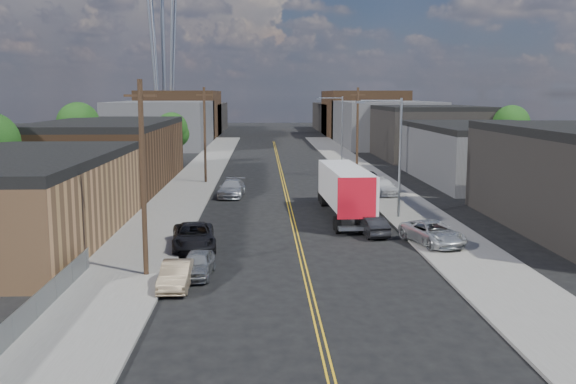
{
  "coord_description": "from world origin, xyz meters",
  "views": [
    {
      "loc": [
        -2.21,
        -22.07,
        9.26
      ],
      "look_at": [
        -0.45,
        22.19,
        2.5
      ],
      "focal_mm": 40.0,
      "sensor_mm": 36.0,
      "label": 1
    }
  ],
  "objects": [
    {
      "name": "tree_left_mid",
      "position": [
        -23.94,
        55.0,
        5.48
      ],
      "size": [
        5.1,
        5.04,
        8.37
      ],
      "color": "black",
      "rests_on": "ground"
    },
    {
      "name": "sidewalk_left",
      "position": [
        -9.5,
        45.0,
        0.07
      ],
      "size": [
        5.0,
        140.0,
        0.15
      ],
      "primitive_type": "cube",
      "color": "slate",
      "rests_on": "ground"
    },
    {
      "name": "chainlink_fence",
      "position": [
        -11.5,
        3.5,
        0.66
      ],
      "size": [
        0.05,
        16.0,
        1.22
      ],
      "color": "slate",
      "rests_on": "ground"
    },
    {
      "name": "semi_truck",
      "position": [
        3.94,
        26.39,
        2.22
      ],
      "size": [
        2.99,
        14.98,
        3.9
      ],
      "rotation": [
        0.0,
        0.0,
        0.04
      ],
      "color": "silver",
      "rests_on": "ground"
    },
    {
      "name": "streetlight_far",
      "position": [
        7.6,
        60.0,
        5.33
      ],
      "size": [
        3.39,
        0.25,
        9.0
      ],
      "color": "gray",
      "rests_on": "ground"
    },
    {
      "name": "skyline_left_b",
      "position": [
        -20.0,
        120.0,
        5.0
      ],
      "size": [
        16.0,
        26.0,
        10.0
      ],
      "primitive_type": "cube",
      "color": "#452D1B",
      "rests_on": "ground"
    },
    {
      "name": "utility_pole_left_near",
      "position": [
        -8.2,
        10.0,
        5.14
      ],
      "size": [
        1.6,
        0.26,
        10.0
      ],
      "color": "black",
      "rests_on": "ground"
    },
    {
      "name": "car_left_d",
      "position": [
        -5.03,
        35.89,
        0.77
      ],
      "size": [
        2.59,
        5.48,
        1.55
      ],
      "primitive_type": "imported",
      "rotation": [
        0.0,
        0.0,
        -0.08
      ],
      "color": "#A9ACAE",
      "rests_on": "ground"
    },
    {
      "name": "car_right_oncoming",
      "position": [
        5.0,
        19.23,
        0.65
      ],
      "size": [
        1.87,
        4.07,
        1.29
      ],
      "primitive_type": "imported",
      "rotation": [
        0.0,
        0.0,
        3.27
      ],
      "color": "black",
      "rests_on": "ground"
    },
    {
      "name": "car_right_lot_a",
      "position": [
        8.2,
        16.0,
        0.85
      ],
      "size": [
        3.68,
        5.51,
        1.4
      ],
      "primitive_type": "imported",
      "rotation": [
        0.0,
        0.0,
        0.29
      ],
      "color": "#B8BCBE",
      "rests_on": "sidewalk_right"
    },
    {
      "name": "utility_pole_left_far",
      "position": [
        -8.2,
        45.0,
        5.14
      ],
      "size": [
        1.6,
        0.26,
        10.0
      ],
      "color": "black",
      "rests_on": "ground"
    },
    {
      "name": "industrial_right_c",
      "position": [
        22.0,
        72.0,
        3.8
      ],
      "size": [
        14.0,
        22.0,
        7.6
      ],
      "color": "black",
      "rests_on": "ground"
    },
    {
      "name": "skyline_right_b",
      "position": [
        20.0,
        120.0,
        5.0
      ],
      "size": [
        16.0,
        26.0,
        10.0
      ],
      "primitive_type": "cube",
      "color": "#452D1B",
      "rests_on": "ground"
    },
    {
      "name": "sidewalk_right",
      "position": [
        9.5,
        45.0,
        0.07
      ],
      "size": [
        5.0,
        140.0,
        0.15
      ],
      "primitive_type": "cube",
      "color": "slate",
      "rests_on": "ground"
    },
    {
      "name": "car_left_b",
      "position": [
        -6.4,
        8.0,
        0.64
      ],
      "size": [
        1.41,
        3.93,
        1.29
      ],
      "primitive_type": "imported",
      "rotation": [
        0.0,
        0.0,
        -0.01
      ],
      "color": "#867257",
      "rests_on": "ground"
    },
    {
      "name": "industrial_right_b",
      "position": [
        22.0,
        46.0,
        3.05
      ],
      "size": [
        14.0,
        24.0,
        6.1
      ],
      "color": "#3A3A3C",
      "rests_on": "ground"
    },
    {
      "name": "tree_right_far",
      "position": [
        30.06,
        60.0,
        5.18
      ],
      "size": [
        4.85,
        4.76,
        7.91
      ],
      "color": "black",
      "rests_on": "ground"
    },
    {
      "name": "car_right_lot_b",
      "position": [
        8.85,
        35.87,
        0.84
      ],
      "size": [
        2.55,
        4.96,
        1.38
      ],
      "primitive_type": "imported",
      "rotation": [
        0.0,
        0.0,
        0.13
      ],
      "color": "silver",
      "rests_on": "sidewalk_right"
    },
    {
      "name": "car_left_a",
      "position": [
        -5.58,
        10.0,
        0.66
      ],
      "size": [
        1.78,
        3.94,
        1.31
      ],
      "primitive_type": "imported",
      "rotation": [
        0.0,
        0.0,
        -0.06
      ],
      "color": "gray",
      "rests_on": "ground"
    },
    {
      "name": "streetlight_near",
      "position": [
        7.6,
        25.0,
        5.33
      ],
      "size": [
        3.39,
        0.25,
        9.0
      ],
      "color": "gray",
      "rests_on": "ground"
    },
    {
      "name": "skyline_right_a",
      "position": [
        20.0,
        95.0,
        4.0
      ],
      "size": [
        16.0,
        30.0,
        8.0
      ],
      "primitive_type": "cube",
      "color": "#3A3A3C",
      "rests_on": "ground"
    },
    {
      "name": "skyline_left_a",
      "position": [
        -20.0,
        95.0,
        4.0
      ],
      "size": [
        16.0,
        30.0,
        8.0
      ],
      "primitive_type": "cube",
      "color": "#3A3A3C",
      "rests_on": "ground"
    },
    {
      "name": "warehouse_brown",
      "position": [
        -18.0,
        44.0,
        3.3
      ],
      "size": [
        12.0,
        26.0,
        6.6
      ],
      "color": "#452D1B",
      "rests_on": "ground"
    },
    {
      "name": "ground",
      "position": [
        0.0,
        60.0,
        0.0
      ],
      "size": [
        260.0,
        260.0,
        0.0
      ],
      "primitive_type": "plane",
      "color": "black",
      "rests_on": "ground"
    },
    {
      "name": "car_left_c",
      "position": [
        -6.4,
        16.0,
        0.76
      ],
      "size": [
        3.16,
        5.74,
        1.52
      ],
      "primitive_type": "imported",
      "rotation": [
        0.0,
        0.0,
        0.12
      ],
      "color": "black",
      "rests_on": "ground"
    },
    {
      "name": "centerline",
      "position": [
        0.0,
        45.0,
        0.01
      ],
      "size": [
        0.32,
        120.0,
        0.01
      ],
      "primitive_type": "cube",
      "color": "gold",
      "rests_on": "ground"
    },
    {
      "name": "skyline_left_c",
      "position": [
        -20.0,
        140.0,
        3.5
      ],
      "size": [
        16.0,
        40.0,
        7.0
      ],
      "primitive_type": "cube",
      "color": "black",
      "rests_on": "ground"
    },
    {
      "name": "warehouse_tan",
      "position": [
        -18.0,
        18.0,
        2.8
      ],
      "size": [
        12.0,
        22.0,
        5.6
      ],
      "color": "#8E6441",
      "rests_on": "ground"
    },
    {
      "name": "skyline_right_c",
      "position": [
        20.0,
        140.0,
        3.5
      ],
      "size": [
        16.0,
        40.0,
        7.0
      ],
      "primitive_type": "cube",
      "color": "black",
      "rests_on": "ground"
    },
    {
      "name": "tree_left_far",
      "position": [
        -13.94,
        62.0,
        4.57
      ],
      "size": [
        4.35,
        4.2,
        6.97
      ],
      "color": "black",
      "rests_on": "ground"
    },
    {
      "name": "car_right_lot_c",
      "position": [
        8.2,
        41.17,
        0.92
      ],
      "size": [
        3.14,
        4.88,
        1.55
      ],
      "primitive_type": "imported",
      "rotation": [
        0.0,
        0.0,
        -0.32
      ],
      "color": "black",
      "rests_on": "sidewalk_right"
    },
    {
      "name": "utility_pole_right",
      "position": [
        8.2,
        48.0,
        5.14
      ],
      "size": [
        1.6,
        0.26,
        10.0
      ],
      "color": "black",
      "rests_on": "ground"
    }
  ]
}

